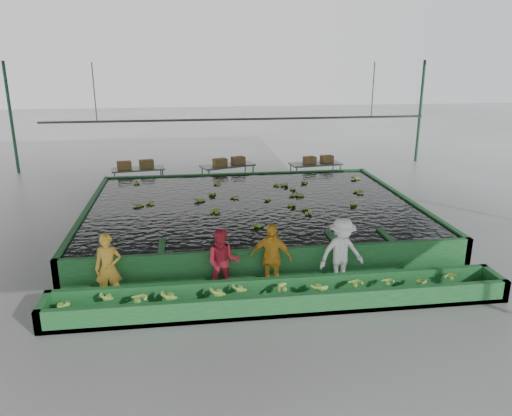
{
  "coord_description": "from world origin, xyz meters",
  "views": [
    {
      "loc": [
        -1.89,
        -13.16,
        5.26
      ],
      "look_at": [
        0.0,
        0.5,
        1.0
      ],
      "focal_mm": 35.0,
      "sensor_mm": 36.0,
      "label": 1
    }
  ],
  "objects": [
    {
      "name": "ground",
      "position": [
        0.0,
        0.0,
        0.0
      ],
      "size": [
        80.0,
        80.0,
        0.0
      ],
      "primitive_type": "plane",
      "color": "gray",
      "rests_on": "ground"
    },
    {
      "name": "shed_roof",
      "position": [
        0.0,
        0.0,
        5.0
      ],
      "size": [
        20.0,
        22.0,
        0.04
      ],
      "primitive_type": "cube",
      "color": "gray",
      "rests_on": "shed_posts"
    },
    {
      "name": "shed_posts",
      "position": [
        0.0,
        0.0,
        2.5
      ],
      "size": [
        20.0,
        22.0,
        5.0
      ],
      "primitive_type": null,
      "color": "#1C482E",
      "rests_on": "ground"
    },
    {
      "name": "flotation_tank",
      "position": [
        0.0,
        1.5,
        0.45
      ],
      "size": [
        10.0,
        8.0,
        0.9
      ],
      "primitive_type": null,
      "color": "#21662F",
      "rests_on": "ground"
    },
    {
      "name": "tank_water",
      "position": [
        0.0,
        1.5,
        0.85
      ],
      "size": [
        9.7,
        7.7,
        0.0
      ],
      "primitive_type": "cube",
      "color": "black",
      "rests_on": "flotation_tank"
    },
    {
      "name": "sorting_trough",
      "position": [
        0.0,
        -3.6,
        0.25
      ],
      "size": [
        10.0,
        1.0,
        0.5
      ],
      "primitive_type": null,
      "color": "#21662F",
      "rests_on": "ground"
    },
    {
      "name": "cableway_rail",
      "position": [
        0.0,
        5.0,
        3.0
      ],
      "size": [
        0.08,
        0.08,
        14.0
      ],
      "primitive_type": "cylinder",
      "color": "#59605B",
      "rests_on": "shed_roof"
    },
    {
      "name": "rail_hanger_left",
      "position": [
        -5.0,
        5.0,
        4.0
      ],
      "size": [
        0.04,
        0.04,
        2.0
      ],
      "primitive_type": "cylinder",
      "color": "#59605B",
      "rests_on": "shed_roof"
    },
    {
      "name": "rail_hanger_right",
      "position": [
        5.0,
        5.0,
        4.0
      ],
      "size": [
        0.04,
        0.04,
        2.0
      ],
      "primitive_type": "cylinder",
      "color": "#59605B",
      "rests_on": "shed_roof"
    },
    {
      "name": "worker_a",
      "position": [
        -3.71,
        -2.8,
        0.79
      ],
      "size": [
        0.59,
        0.39,
        1.58
      ],
      "primitive_type": "imported",
      "rotation": [
        0.0,
        0.0,
        0.02
      ],
      "color": "yellow",
      "rests_on": "ground"
    },
    {
      "name": "worker_b",
      "position": [
        -1.21,
        -2.8,
        0.78
      ],
      "size": [
        0.81,
        0.65,
        1.55
      ],
      "primitive_type": "imported",
      "rotation": [
        0.0,
        0.0,
        -0.09
      ],
      "color": "#DB2B40",
      "rests_on": "ground"
    },
    {
      "name": "worker_c",
      "position": [
        -0.11,
        -2.8,
        0.82
      ],
      "size": [
        1.04,
        0.73,
        1.64
      ],
      "primitive_type": "imported",
      "rotation": [
        0.0,
        0.0,
        -0.38
      ],
      "color": "gold",
      "rests_on": "ground"
    },
    {
      "name": "worker_d",
      "position": [
        1.55,
        -2.8,
        0.85
      ],
      "size": [
        1.18,
        0.8,
        1.69
      ],
      "primitive_type": "imported",
      "rotation": [
        0.0,
        0.0,
        0.16
      ],
      "color": "white",
      "rests_on": "ground"
    },
    {
      "name": "packing_table_left",
      "position": [
        -3.88,
        6.68,
        0.47
      ],
      "size": [
        2.15,
        1.12,
        0.93
      ],
      "primitive_type": null,
      "rotation": [
        0.0,
        0.0,
        0.15
      ],
      "color": "#59605B",
      "rests_on": "ground"
    },
    {
      "name": "packing_table_mid",
      "position": [
        -0.31,
        6.63,
        0.49
      ],
      "size": [
        2.31,
        1.51,
        0.98
      ],
      "primitive_type": null,
      "rotation": [
        0.0,
        0.0,
        0.33
      ],
      "color": "#59605B",
      "rests_on": "ground"
    },
    {
      "name": "packing_table_right",
      "position": [
        3.32,
        6.52,
        0.48
      ],
      "size": [
        2.2,
        1.09,
        0.96
      ],
      "primitive_type": null,
      "rotation": [
        0.0,
        0.0,
        0.12
      ],
      "color": "#59605B",
      "rests_on": "ground"
    },
    {
      "name": "box_stack_left",
      "position": [
        -3.97,
        6.65,
        0.93
      ],
      "size": [
        1.46,
        0.66,
        0.3
      ],
      "primitive_type": null,
      "rotation": [
        0.0,
        0.0,
        0.2
      ],
      "color": "brown",
      "rests_on": "packing_table_left"
    },
    {
      "name": "box_stack_mid",
      "position": [
        -0.25,
        6.6,
        0.98
      ],
      "size": [
        1.37,
        0.82,
        0.29
      ],
      "primitive_type": null,
      "rotation": [
        0.0,
        0.0,
        0.37
      ],
      "color": "brown",
      "rests_on": "packing_table_mid"
    },
    {
      "name": "box_stack_right",
      "position": [
        3.45,
        6.59,
        0.96
      ],
      "size": [
        1.31,
        0.58,
        0.27
      ],
      "primitive_type": null,
      "rotation": [
        0.0,
        0.0,
        0.18
      ],
      "color": "brown",
      "rests_on": "packing_table_right"
    },
    {
      "name": "floating_bananas",
      "position": [
        0.0,
        2.3,
        0.85
      ],
      "size": [
        8.1,
        5.52,
        0.11
      ],
      "primitive_type": null,
      "color": "#8CC243",
      "rests_on": "tank_water"
    },
    {
      "name": "trough_bananas",
      "position": [
        0.0,
        -3.6,
        0.4
      ],
      "size": [
        9.35,
        0.62,
        0.12
      ],
      "primitive_type": null,
      "color": "#8CC243",
      "rests_on": "sorting_trough"
    }
  ]
}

